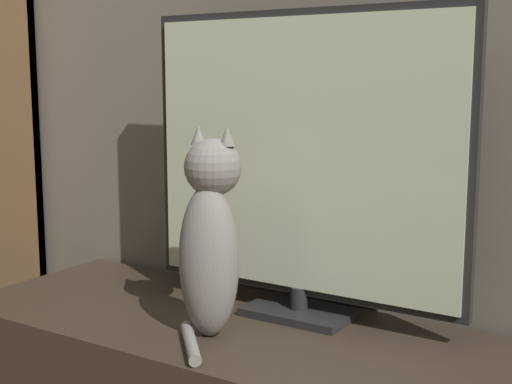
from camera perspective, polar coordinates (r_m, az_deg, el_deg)
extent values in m
cube|color=#756B5B|center=(1.92, 4.92, 14.41)|extent=(4.80, 0.05, 2.60)
cube|color=black|center=(1.82, 3.45, -9.60)|extent=(0.27, 0.16, 0.02)
cylinder|color=black|center=(1.80, 3.46, -8.45)|extent=(0.04, 0.04, 0.06)
cube|color=black|center=(1.74, 3.70, 2.95)|extent=(0.85, 0.02, 0.70)
cube|color=beige|center=(1.73, 3.48, 2.91)|extent=(0.82, 0.01, 0.66)
ellipsoid|color=gray|center=(1.64, -3.79, -5.55)|extent=(0.16, 0.15, 0.36)
ellipsoid|color=black|center=(1.68, -3.05, -5.78)|extent=(0.08, 0.05, 0.20)
sphere|color=gray|center=(1.62, -3.46, 1.99)|extent=(0.15, 0.15, 0.13)
cone|color=gray|center=(1.63, -4.63, 4.57)|extent=(0.04, 0.04, 0.04)
cone|color=gray|center=(1.60, -2.32, 4.50)|extent=(0.04, 0.04, 0.04)
cylinder|color=gray|center=(1.61, -5.26, -11.90)|extent=(0.17, 0.17, 0.03)
cube|color=brown|center=(2.49, -19.51, 2.97)|extent=(0.03, 0.28, 1.76)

